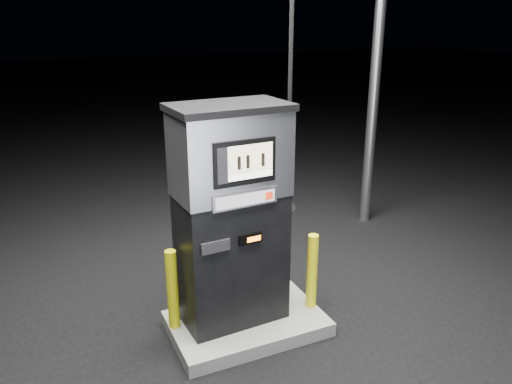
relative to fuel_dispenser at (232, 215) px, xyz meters
name	(u,v)px	position (x,y,z in m)	size (l,w,h in m)	color
ground	(247,329)	(0.11, -0.10, -1.31)	(80.00, 80.00, 0.00)	black
pump_island	(247,323)	(0.11, -0.10, -1.24)	(1.60, 1.00, 0.15)	slate
fuel_dispenser	(232,215)	(0.00, 0.00, 0.00)	(1.26, 0.73, 4.70)	black
bollard_left	(172,290)	(-0.63, 0.07, -0.73)	(0.11, 0.11, 0.86)	#EEEB0D
bollard_right	(312,271)	(0.85, -0.18, -0.74)	(0.11, 0.11, 0.85)	#EEEB0D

